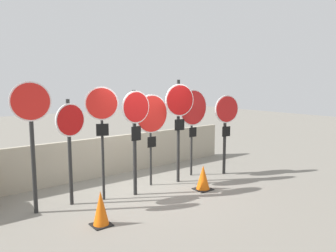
{
  "coord_description": "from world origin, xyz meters",
  "views": [
    {
      "loc": [
        -4.25,
        -6.28,
        2.55
      ],
      "look_at": [
        0.68,
        0.0,
        1.46
      ],
      "focal_mm": 35.0,
      "sensor_mm": 36.0,
      "label": 1
    }
  ],
  "objects_px": {
    "stop_sign_6": "(193,113)",
    "traffic_cone_1": "(101,208)",
    "stop_sign_1": "(70,133)",
    "stop_sign_4": "(152,118)",
    "stop_sign_0": "(31,121)",
    "stop_sign_3": "(135,123)",
    "traffic_cone_0": "(203,178)",
    "stop_sign_5": "(179,112)",
    "stop_sign_2": "(102,116)",
    "stop_sign_7": "(226,120)"
  },
  "relations": [
    {
      "from": "stop_sign_2",
      "to": "stop_sign_4",
      "type": "xyz_separation_m",
      "value": [
        1.4,
        0.18,
        -0.17
      ]
    },
    {
      "from": "stop_sign_0",
      "to": "stop_sign_2",
      "type": "distance_m",
      "value": 1.38
    },
    {
      "from": "stop_sign_6",
      "to": "traffic_cone_1",
      "type": "relative_size",
      "value": 3.67
    },
    {
      "from": "stop_sign_3",
      "to": "traffic_cone_0",
      "type": "relative_size",
      "value": 4.01
    },
    {
      "from": "stop_sign_1",
      "to": "stop_sign_6",
      "type": "bearing_deg",
      "value": -12.77
    },
    {
      "from": "stop_sign_3",
      "to": "traffic_cone_0",
      "type": "xyz_separation_m",
      "value": [
        1.45,
        -0.65,
        -1.36
      ]
    },
    {
      "from": "stop_sign_6",
      "to": "traffic_cone_1",
      "type": "xyz_separation_m",
      "value": [
        -3.4,
        -1.31,
        -1.41
      ]
    },
    {
      "from": "stop_sign_0",
      "to": "traffic_cone_1",
      "type": "distance_m",
      "value": 2.11
    },
    {
      "from": "stop_sign_2",
      "to": "traffic_cone_0",
      "type": "relative_size",
      "value": 4.14
    },
    {
      "from": "stop_sign_0",
      "to": "stop_sign_4",
      "type": "bearing_deg",
      "value": 7.2
    },
    {
      "from": "stop_sign_5",
      "to": "traffic_cone_1",
      "type": "xyz_separation_m",
      "value": [
        -2.73,
        -1.09,
        -1.48
      ]
    },
    {
      "from": "stop_sign_7",
      "to": "traffic_cone_0",
      "type": "height_order",
      "value": "stop_sign_7"
    },
    {
      "from": "stop_sign_5",
      "to": "traffic_cone_0",
      "type": "height_order",
      "value": "stop_sign_5"
    },
    {
      "from": "stop_sign_2",
      "to": "stop_sign_7",
      "type": "relative_size",
      "value": 1.12
    },
    {
      "from": "stop_sign_2",
      "to": "traffic_cone_1",
      "type": "distance_m",
      "value": 1.99
    },
    {
      "from": "stop_sign_1",
      "to": "stop_sign_6",
      "type": "relative_size",
      "value": 0.94
    },
    {
      "from": "stop_sign_3",
      "to": "stop_sign_2",
      "type": "bearing_deg",
      "value": 164.23
    },
    {
      "from": "stop_sign_1",
      "to": "stop_sign_4",
      "type": "height_order",
      "value": "stop_sign_4"
    },
    {
      "from": "stop_sign_1",
      "to": "stop_sign_3",
      "type": "relative_size",
      "value": 0.93
    },
    {
      "from": "stop_sign_1",
      "to": "traffic_cone_0",
      "type": "bearing_deg",
      "value": -32.69
    },
    {
      "from": "stop_sign_0",
      "to": "stop_sign_3",
      "type": "distance_m",
      "value": 2.13
    },
    {
      "from": "stop_sign_0",
      "to": "traffic_cone_1",
      "type": "relative_size",
      "value": 4.01
    },
    {
      "from": "stop_sign_2",
      "to": "stop_sign_5",
      "type": "distance_m",
      "value": 2.11
    },
    {
      "from": "stop_sign_3",
      "to": "stop_sign_1",
      "type": "bearing_deg",
      "value": 163.56
    },
    {
      "from": "stop_sign_5",
      "to": "stop_sign_6",
      "type": "height_order",
      "value": "stop_sign_5"
    },
    {
      "from": "stop_sign_2",
      "to": "stop_sign_1",
      "type": "bearing_deg",
      "value": -174.48
    },
    {
      "from": "stop_sign_3",
      "to": "stop_sign_5",
      "type": "xyz_separation_m",
      "value": [
        1.38,
        0.15,
        0.15
      ]
    },
    {
      "from": "stop_sign_4",
      "to": "stop_sign_3",
      "type": "bearing_deg",
      "value": -152.83
    },
    {
      "from": "stop_sign_0",
      "to": "stop_sign_3",
      "type": "relative_size",
      "value": 1.08
    },
    {
      "from": "stop_sign_3",
      "to": "traffic_cone_1",
      "type": "height_order",
      "value": "stop_sign_3"
    },
    {
      "from": "stop_sign_6",
      "to": "traffic_cone_0",
      "type": "relative_size",
      "value": 3.96
    },
    {
      "from": "stop_sign_4",
      "to": "stop_sign_6",
      "type": "relative_size",
      "value": 0.96
    },
    {
      "from": "stop_sign_1",
      "to": "stop_sign_4",
      "type": "bearing_deg",
      "value": -13.06
    },
    {
      "from": "stop_sign_3",
      "to": "stop_sign_7",
      "type": "bearing_deg",
      "value": -4.6
    },
    {
      "from": "stop_sign_4",
      "to": "stop_sign_6",
      "type": "height_order",
      "value": "stop_sign_6"
    },
    {
      "from": "stop_sign_5",
      "to": "stop_sign_1",
      "type": "bearing_deg",
      "value": -173.76
    },
    {
      "from": "stop_sign_0",
      "to": "stop_sign_1",
      "type": "xyz_separation_m",
      "value": [
        0.74,
        0.0,
        -0.3
      ]
    },
    {
      "from": "stop_sign_1",
      "to": "stop_sign_5",
      "type": "height_order",
      "value": "stop_sign_5"
    },
    {
      "from": "stop_sign_1",
      "to": "stop_sign_4",
      "type": "distance_m",
      "value": 2.04
    },
    {
      "from": "stop_sign_2",
      "to": "stop_sign_7",
      "type": "height_order",
      "value": "stop_sign_2"
    },
    {
      "from": "stop_sign_1",
      "to": "stop_sign_2",
      "type": "bearing_deg",
      "value": -27.66
    },
    {
      "from": "stop_sign_2",
      "to": "stop_sign_5",
      "type": "xyz_separation_m",
      "value": [
        2.11,
        -0.01,
        -0.05
      ]
    },
    {
      "from": "stop_sign_3",
      "to": "stop_sign_6",
      "type": "height_order",
      "value": "stop_sign_3"
    },
    {
      "from": "stop_sign_6",
      "to": "stop_sign_7",
      "type": "distance_m",
      "value": 0.95
    },
    {
      "from": "stop_sign_0",
      "to": "stop_sign_5",
      "type": "xyz_separation_m",
      "value": [
        3.48,
        -0.17,
        -0.03
      ]
    },
    {
      "from": "stop_sign_3",
      "to": "traffic_cone_1",
      "type": "distance_m",
      "value": 2.12
    },
    {
      "from": "stop_sign_0",
      "to": "traffic_cone_1",
      "type": "bearing_deg",
      "value": -52.49
    },
    {
      "from": "stop_sign_0",
      "to": "stop_sign_5",
      "type": "bearing_deg",
      "value": 3.95
    },
    {
      "from": "stop_sign_5",
      "to": "stop_sign_7",
      "type": "height_order",
      "value": "stop_sign_5"
    },
    {
      "from": "stop_sign_6",
      "to": "stop_sign_2",
      "type": "bearing_deg",
      "value": -175.43
    }
  ]
}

